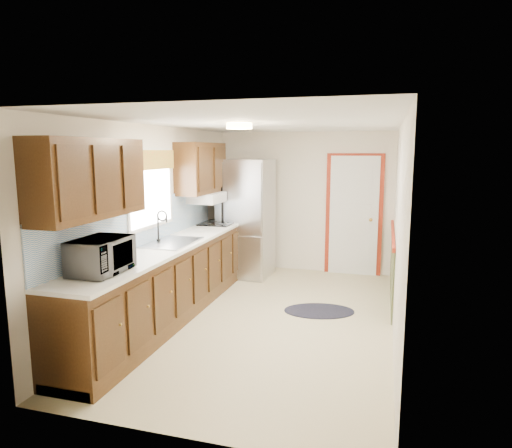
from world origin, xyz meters
The scene contains 8 objects.
room_shell centered at (0.00, 0.00, 1.20)m, with size 3.20×5.20×2.52m.
kitchen_run centered at (-1.24, -0.29, 0.81)m, with size 0.63×4.00×2.20m.
back_wall_trim centered at (0.99, 2.21, 0.89)m, with size 1.12×2.30×2.08m.
ceiling_fixture centered at (-0.30, -0.20, 2.36)m, with size 0.30×0.30×0.06m, color #FFD88C.
microwave centered at (-1.20, -1.66, 1.14)m, with size 0.60×0.33×0.41m, color white.
refrigerator centered at (-0.87, 1.88, 0.97)m, with size 0.84×0.82×1.94m.
rug centered at (0.58, 0.44, 0.01)m, with size 0.91×0.59×0.01m, color black.
cooktop centered at (-1.19, 1.40, 0.95)m, with size 0.49×0.59×0.02m, color black.
Camera 1 is at (1.36, -5.28, 2.08)m, focal length 32.00 mm.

